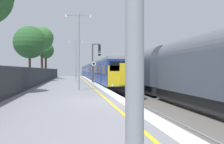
% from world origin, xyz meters
% --- Properties ---
extents(ground, '(17.40, 110.00, 1.21)m').
position_xyz_m(ground, '(2.64, 0.00, -0.61)').
color(ground, gray).
extents(commuter_train_at_platform, '(2.83, 64.54, 3.81)m').
position_xyz_m(commuter_train_at_platform, '(2.10, 40.79, 1.27)').
color(commuter_train_at_platform, navy).
rests_on(commuter_train_at_platform, ground).
extents(freight_train_adjacent_track, '(2.60, 44.14, 4.71)m').
position_xyz_m(freight_train_adjacent_track, '(6.10, 17.28, 1.58)').
color(freight_train_adjacent_track, '#232326').
rests_on(freight_train_adjacent_track, ground).
extents(signal_gantry, '(1.10, 0.24, 4.73)m').
position_xyz_m(signal_gantry, '(0.63, 20.45, 2.97)').
color(signal_gantry, '#47474C').
rests_on(signal_gantry, ground).
extents(speed_limit_sign, '(0.59, 0.08, 2.52)m').
position_xyz_m(speed_limit_sign, '(0.25, 17.20, 1.61)').
color(speed_limit_sign, '#59595B').
rests_on(speed_limit_sign, ground).
extents(platform_lamp_mid, '(2.00, 0.20, 5.68)m').
position_xyz_m(platform_lamp_mid, '(-1.61, 7.37, 3.35)').
color(platform_lamp_mid, '#93999E').
rests_on(platform_lamp_mid, ground).
extents(platform_lamp_far, '(2.00, 0.20, 5.66)m').
position_xyz_m(platform_lamp_far, '(-1.61, 26.09, 3.34)').
color(platform_lamp_far, '#93999E').
rests_on(platform_lamp_far, ground).
extents(background_tree_left, '(4.39, 4.39, 7.45)m').
position_xyz_m(background_tree_left, '(-7.90, 25.27, 5.14)').
color(background_tree_left, '#473323').
rests_on(background_tree_left, ground).
extents(background_tree_centre, '(3.78, 3.78, 8.55)m').
position_xyz_m(background_tree_centre, '(-7.14, 32.77, 6.51)').
color(background_tree_centre, '#473323').
rests_on(background_tree_centre, ground).
extents(background_tree_right, '(3.05, 3.05, 6.70)m').
position_xyz_m(background_tree_right, '(-7.10, 39.68, 5.05)').
color(background_tree_right, '#473323').
rests_on(background_tree_right, ground).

